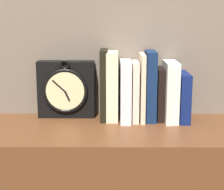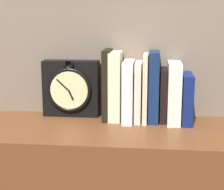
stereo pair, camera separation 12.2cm
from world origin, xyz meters
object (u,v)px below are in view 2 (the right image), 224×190
Objects in this scene: book_slot5_navy at (154,86)px; book_slot9_navy at (187,98)px; book_slot6_black at (163,95)px; clock at (71,88)px; book_slot0_black at (107,85)px; book_slot8_white at (177,92)px; book_slot4_cream at (145,88)px; book_slot3_cream at (138,92)px; book_slot7_white at (170,92)px; book_slot2_white at (128,91)px; book_slot1_cream at (116,86)px.

book_slot5_navy is 1.44× the size of book_slot9_navy.
clock is at bearing 175.70° from book_slot6_black.
book_slot9_navy is (0.11, -0.01, -0.04)m from book_slot5_navy.
book_slot0_black is at bearing 177.35° from book_slot9_navy.
book_slot4_cream is at bearing 177.77° from book_slot8_white.
book_slot9_navy is (0.14, -0.00, -0.03)m from book_slot4_cream.
book_slot6_black is (0.09, 0.01, -0.01)m from book_slot3_cream.
clock is 0.34m from book_slot6_black.
clock is 1.02× the size of book_slot8_white.
book_slot9_navy is at bearing -4.74° from book_slot5_navy.
book_slot8_white is at bearing -5.94° from clock.
book_slot0_black is at bearing -179.63° from book_slot6_black.
book_slot7_white is 1.23× the size of book_slot9_navy.
book_slot5_navy is 1.17× the size of book_slot8_white.
book_slot2_white is 1.14× the size of book_slot6_black.
clock is at bearing 168.93° from book_slot2_white.
clock reaches higher than book_slot9_navy.
book_slot1_cream reaches higher than book_slot2_white.
book_slot1_cream is at bearing 176.49° from book_slot8_white.
clock is 0.38m from book_slot8_white.
clock is 0.14m from book_slot0_black.
book_slot9_navy is (0.25, -0.01, -0.04)m from book_slot1_cream.
book_slot4_cream is 0.07m from book_slot6_black.
book_slot0_black reaches higher than book_slot8_white.
book_slot8_white is (0.13, -0.01, 0.00)m from book_slot3_cream.
book_slot5_navy is 0.05m from book_slot6_black.
book_slot8_white is (0.24, -0.01, -0.02)m from book_slot0_black.
book_slot8_white is at bearing 0.77° from book_slot2_white.
book_slot4_cream reaches higher than clock.
book_slot1_cream is 0.17m from book_slot6_black.
clock reaches higher than book_slot6_black.
book_slot1_cream is 0.21m from book_slot8_white.
book_slot3_cream is 0.88× the size of book_slot4_cream.
book_slot9_navy is (0.06, 0.00, -0.02)m from book_slot7_white.
book_slot8_white is at bearing -6.98° from book_slot5_navy.
book_slot5_navy is (0.17, -0.00, -0.00)m from book_slot0_black.
book_slot7_white is at bearing -4.10° from book_slot0_black.
book_slot6_black is 0.08m from book_slot9_navy.
book_slot1_cream is 1.16× the size of book_slot7_white.
book_slot6_black is 0.89× the size of book_slot8_white.
book_slot6_black is (0.34, -0.03, -0.01)m from clock.
book_slot9_navy is at bearing -2.65° from book_slot0_black.
book_slot1_cream is at bearing 175.19° from book_slot3_cream.
book_slot7_white reaches higher than book_slot6_black.
book_slot2_white is at bearing -172.24° from book_slot5_navy.
book_slot5_navy reaches higher than book_slot4_cream.
book_slot3_cream is at bearing 14.31° from book_slot2_white.
book_slot1_cream is 0.10m from book_slot4_cream.
book_slot1_cream is 0.19m from book_slot7_white.
book_slot0_black reaches higher than book_slot9_navy.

